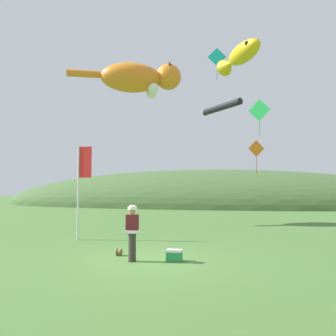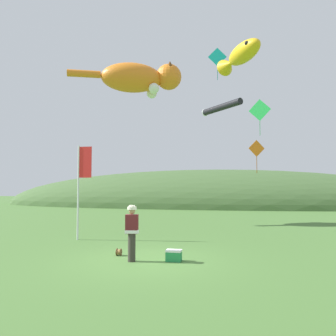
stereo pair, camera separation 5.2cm
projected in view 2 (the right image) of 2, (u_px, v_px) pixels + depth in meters
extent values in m
plane|color=#477033|center=(144.00, 260.00, 10.52)|extent=(120.00, 120.00, 0.00)
ellipsoid|color=#426033|center=(209.00, 206.00, 40.12)|extent=(53.98, 15.87, 8.84)
cylinder|color=#332D28|center=(132.00, 247.00, 10.39)|extent=(0.24, 0.24, 0.88)
cube|color=#59191E|center=(132.00, 224.00, 10.43)|extent=(0.43, 0.30, 0.60)
cube|color=white|center=(132.00, 232.00, 10.42)|extent=(0.46, 0.33, 0.10)
sphere|color=tan|center=(132.00, 211.00, 10.45)|extent=(0.20, 0.20, 0.20)
cylinder|color=beige|center=(132.00, 208.00, 10.46)|extent=(0.30, 0.30, 0.09)
cylinder|color=beige|center=(132.00, 206.00, 10.46)|extent=(0.20, 0.20, 0.07)
cylinder|color=olive|center=(119.00, 252.00, 11.24)|extent=(0.14, 0.18, 0.18)
cylinder|color=brown|center=(117.00, 252.00, 11.25)|extent=(0.02, 0.24, 0.24)
cylinder|color=brown|center=(121.00, 252.00, 11.23)|extent=(0.02, 0.24, 0.24)
cube|color=#268C4C|center=(174.00, 256.00, 10.40)|extent=(0.49, 0.33, 0.30)
cube|color=white|center=(174.00, 251.00, 10.41)|extent=(0.50, 0.34, 0.06)
cylinder|color=silver|center=(78.00, 192.00, 14.70)|extent=(0.08, 0.08, 4.22)
cube|color=red|center=(85.00, 162.00, 14.71)|extent=(0.60, 0.03, 1.40)
ellipsoid|color=orange|center=(132.00, 78.00, 21.95)|extent=(4.57, 3.44, 1.94)
ellipsoid|color=white|center=(135.00, 83.00, 21.96)|extent=(2.90, 2.03, 1.07)
sphere|color=orange|center=(169.00, 77.00, 22.37)|extent=(1.75, 1.75, 1.75)
cone|color=#522A0A|center=(168.00, 70.00, 22.88)|extent=(0.80, 0.80, 0.58)
cone|color=#522A0A|center=(170.00, 65.00, 21.93)|extent=(0.80, 0.80, 0.58)
sphere|color=white|center=(152.00, 93.00, 22.71)|extent=(0.70, 0.70, 0.70)
sphere|color=white|center=(154.00, 88.00, 21.56)|extent=(0.70, 0.70, 0.70)
cylinder|color=orange|center=(84.00, 74.00, 21.44)|extent=(2.17, 1.19, 0.47)
ellipsoid|color=gold|center=(244.00, 53.00, 15.64)|extent=(2.00, 2.69, 0.89)
cone|color=gold|center=(228.00, 65.00, 17.26)|extent=(1.17, 1.14, 0.89)
cone|color=gold|center=(245.00, 44.00, 15.59)|extent=(0.56, 0.56, 0.42)
sphere|color=black|center=(247.00, 43.00, 14.77)|extent=(0.21, 0.21, 0.21)
cylinder|color=black|center=(222.00, 107.00, 18.25)|extent=(2.29, 2.53, 0.36)
torus|color=white|center=(205.00, 113.00, 19.57)|extent=(0.37, 0.33, 0.44)
cube|color=orange|center=(257.00, 148.00, 17.80)|extent=(0.87, 0.33, 0.92)
cylinder|color=black|center=(257.00, 148.00, 17.81)|extent=(0.59, 0.23, 0.02)
cube|color=#A95011|center=(257.00, 165.00, 17.75)|extent=(0.03, 0.02, 0.90)
cube|color=green|center=(260.00, 110.00, 19.97)|extent=(1.30, 0.39, 1.35)
cylinder|color=black|center=(260.00, 110.00, 19.98)|extent=(0.87, 0.27, 0.02)
cube|color=#1A7C35|center=(260.00, 128.00, 19.90)|extent=(0.03, 0.02, 0.90)
cube|color=#19BFBF|center=(217.00, 57.00, 20.84)|extent=(1.18, 0.22, 1.20)
cylinder|color=black|center=(217.00, 57.00, 20.85)|extent=(0.80, 0.15, 0.02)
cube|color=#118585|center=(218.00, 73.00, 20.78)|extent=(0.03, 0.01, 0.90)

